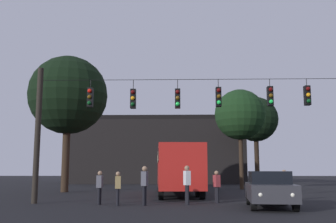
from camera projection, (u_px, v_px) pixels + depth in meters
name	position (u px, v px, depth m)	size (l,w,h in m)	color
ground_plane	(190.00, 190.00, 31.54)	(168.00, 168.00, 0.00)	black
overhead_signal_span	(198.00, 120.00, 18.87)	(15.83, 0.44, 6.61)	black
city_bus	(177.00, 166.00, 25.37)	(3.13, 11.13, 3.00)	#B21E19
car_near_right	(270.00, 189.00, 16.50)	(2.27, 4.48, 1.52)	#2D2D33
car_far_left	(176.00, 179.00, 33.90)	(1.86, 4.36, 1.52)	#99999E
pedestrian_crossing_left	(285.00, 183.00, 20.14)	(0.24, 0.36, 1.59)	black
pedestrian_crossing_center	(217.00, 185.00, 18.89)	(0.34, 0.42, 1.54)	black
pedestrian_crossing_right	(187.00, 182.00, 18.03)	(0.34, 0.42, 1.78)	black
pedestrian_near_bus	(145.00, 183.00, 17.56)	(0.31, 0.40, 1.75)	black
pedestrian_trailing	(118.00, 186.00, 17.55)	(0.30, 0.40, 1.50)	black
pedestrian_far_side	(100.00, 186.00, 18.08)	(0.26, 0.38, 1.53)	black
corner_building	(159.00, 152.00, 51.11)	(20.73, 12.14, 8.02)	black
tree_left_silhouette	(68.00, 95.00, 29.35)	(5.89, 5.89, 10.12)	#2D2116
tree_behind_building	(256.00, 120.00, 42.69)	(4.88, 4.88, 9.55)	black
tree_right_far	(240.00, 115.00, 33.27)	(4.30, 4.30, 8.43)	#2D2116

